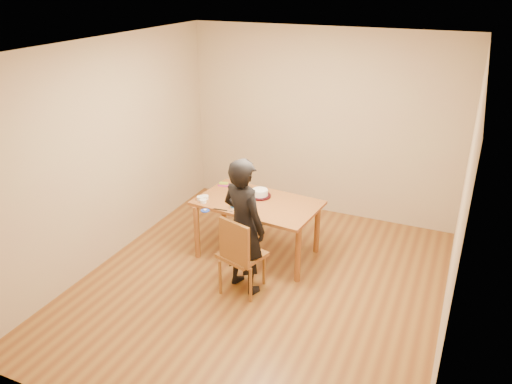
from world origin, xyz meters
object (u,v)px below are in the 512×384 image
at_px(dining_table, 258,203).
at_px(cake_plate, 260,196).
at_px(cake, 260,193).
at_px(person, 244,226).
at_px(dining_chair, 242,255).

distance_m(dining_table, cake_plate, 0.16).
bearing_deg(cake, person, -78.14).
bearing_deg(dining_chair, person, 107.63).
relative_size(dining_chair, person, 0.28).
bearing_deg(cake_plate, dining_chair, -78.70).
height_order(dining_table, cake, cake).
relative_size(dining_table, dining_chair, 3.41).
bearing_deg(cake_plate, cake, 0.00).
xyz_separation_m(dining_chair, person, (0.00, 0.05, 0.34)).
bearing_deg(person, cake_plate, -57.65).
distance_m(dining_chair, person, 0.35).
bearing_deg(person, dining_table, -57.90).
height_order(cake_plate, cake, cake).
bearing_deg(dining_table, dining_chair, -73.44).
relative_size(cake_plate, cake, 1.38).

